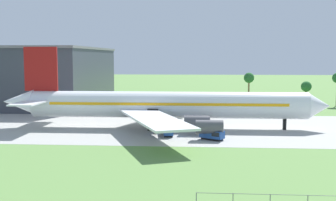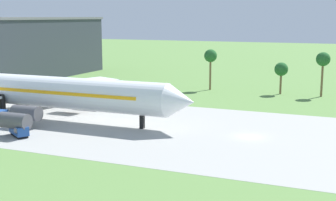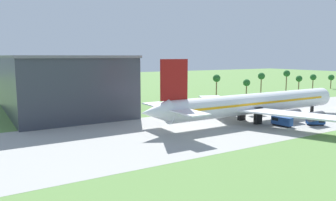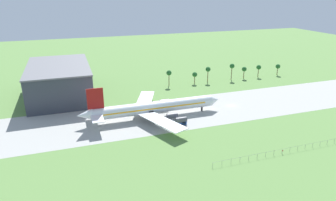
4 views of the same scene
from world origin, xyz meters
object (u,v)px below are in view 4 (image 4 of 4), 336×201
(terminal_building, at_px, (60,81))
(baggage_tug, at_px, (162,121))
(fuel_truck, at_px, (182,122))
(no_stopping_sign, at_px, (283,152))
(jet_airliner, at_px, (153,108))

(terminal_building, bearing_deg, baggage_tug, -51.65)
(baggage_tug, xyz_separation_m, terminal_building, (-47.94, 60.58, 8.69))
(baggage_tug, distance_m, fuel_truck, 10.58)
(baggage_tug, relative_size, terminal_building, 0.10)
(no_stopping_sign, xyz_separation_m, terminal_building, (-86.34, 105.57, 9.09))
(jet_airliner, relative_size, terminal_building, 1.27)
(fuel_truck, height_order, no_stopping_sign, fuel_truck)
(fuel_truck, bearing_deg, no_stopping_sign, -54.44)
(baggage_tug, height_order, terminal_building, terminal_building)
(fuel_truck, distance_m, terminal_building, 87.36)
(no_stopping_sign, bearing_deg, jet_airliner, 126.88)
(jet_airliner, height_order, terminal_building, terminal_building)
(fuel_truck, distance_m, no_stopping_sign, 49.66)
(terminal_building, bearing_deg, fuel_truck, -48.60)
(baggage_tug, bearing_deg, fuel_truck, -25.77)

